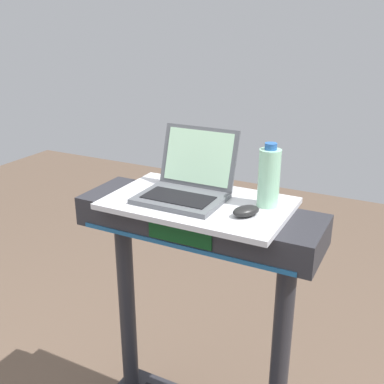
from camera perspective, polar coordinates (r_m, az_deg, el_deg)
The scene contains 4 objects.
desk_board at distance 1.66m, azimuth 0.79°, elevation -1.40°, with size 0.65×0.40×0.02m, color silver.
laptop at distance 1.67m, azimuth -0.67°, elevation 0.97°, with size 0.30×0.29×0.23m.
computer_mouse at distance 1.53m, azimuth 6.67°, elevation -2.34°, with size 0.06×0.10×0.03m, color black.
water_bottle at distance 1.59m, azimuth 9.46°, elevation 1.82°, with size 0.07×0.07×0.22m.
Camera 1 is at (0.68, -0.68, 1.74)m, focal length 43.29 mm.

